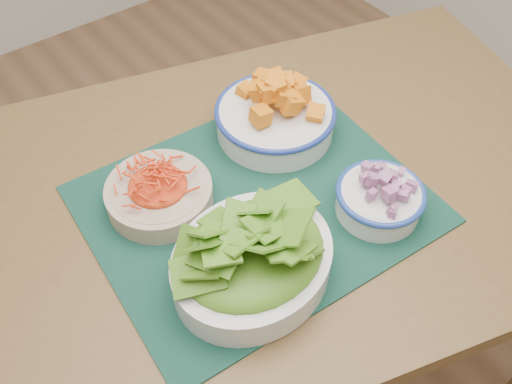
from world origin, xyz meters
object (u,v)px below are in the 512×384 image
Objects in this scene: carrot_bowl at (159,191)px; onion_bowl at (380,196)px; table at (282,213)px; placemat at (256,204)px; lettuce_bowl at (252,254)px; squash_bowl at (275,111)px.

onion_bowl is (0.29, -0.24, 0.01)m from carrot_bowl.
table is 2.45× the size of placemat.
placemat is at bearing -152.24° from table.
lettuce_bowl is at bearing -79.81° from carrot_bowl.
carrot_bowl is at bearing 90.01° from lettuce_bowl.
onion_bowl is (0.25, -0.02, -0.02)m from lettuce_bowl.
lettuce_bowl is 0.25m from onion_bowl.
table is 0.20m from squash_bowl.
onion_bowl is (0.16, -0.14, 0.04)m from placemat.
table is 0.27m from lettuce_bowl.
lettuce_bowl reaches higher than table.
table is 0.26m from carrot_bowl.
table is at bearing 27.20° from lettuce_bowl.
carrot_bowl is 1.26× the size of onion_bowl.
lettuce_bowl reaches higher than placemat.
lettuce_bowl is (0.04, -0.22, 0.02)m from carrot_bowl.
placemat is 0.17m from carrot_bowl.
squash_bowl is at bearing 4.83° from carrot_bowl.
squash_bowl is (0.27, 0.02, 0.02)m from carrot_bowl.
onion_bowl is at bearing -86.18° from squash_bowl.
placemat is 0.21m from onion_bowl.
squash_bowl is (0.14, 0.12, 0.05)m from placemat.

